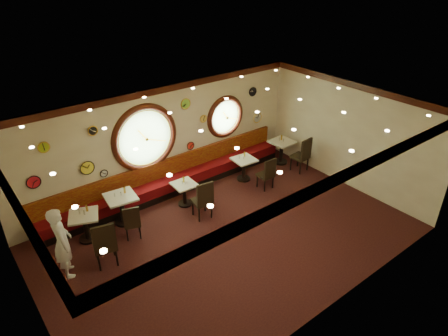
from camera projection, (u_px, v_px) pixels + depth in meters
floor at (229, 237)px, 10.11m from camera, size 9.00×6.00×0.00m
ceiling at (230, 119)px, 8.57m from camera, size 9.00×6.00×0.02m
wall_back at (164, 140)px, 11.41m from camera, size 9.00×0.02×3.20m
wall_front at (332, 250)px, 7.26m from camera, size 9.00×0.02×3.20m
wall_left at (27, 265)px, 6.91m from camera, size 0.02×6.00×3.20m
wall_right at (349, 135)px, 11.76m from camera, size 0.02×6.00×3.20m
molding_back at (161, 90)px, 10.65m from camera, size 9.00×0.10×0.18m
molding_front at (342, 177)px, 6.57m from camera, size 9.00×0.10×0.18m
molding_left at (7, 190)px, 6.21m from camera, size 0.10×6.00×0.18m
molding_right at (356, 85)px, 11.00m from camera, size 0.10×6.00×0.18m
banquette_base at (173, 189)px, 11.94m from camera, size 8.00×0.55×0.20m
banquette_seat at (172, 182)px, 11.82m from camera, size 8.00×0.55×0.30m
banquette_back at (167, 167)px, 11.78m from camera, size 8.00×0.10×0.55m
porthole_left_glass at (145, 138)px, 10.96m from camera, size 1.66×0.02×1.66m
porthole_left_frame at (145, 138)px, 10.95m from camera, size 1.98×0.18×1.98m
porthole_left_ring at (145, 138)px, 10.93m from camera, size 1.61×0.03×1.61m
porthole_right_glass at (225, 117)px, 12.50m from camera, size 1.10×0.02×1.10m
porthole_right_frame at (225, 117)px, 12.48m from camera, size 1.38×0.18×1.38m
porthole_right_ring at (226, 117)px, 12.46m from camera, size 1.09×0.03×1.09m
wall_clock_0 at (44, 147)px, 9.30m from camera, size 0.26×0.03×0.26m
wall_clock_1 at (104, 173)px, 10.55m from camera, size 0.20×0.03×0.20m
wall_clock_2 at (34, 182)px, 9.47m from camera, size 0.32×0.03×0.32m
wall_clock_3 at (185, 104)px, 11.33m from camera, size 0.30×0.03×0.30m
wall_clock_4 at (190, 146)px, 12.03m from camera, size 0.24×0.03×0.24m
wall_clock_5 at (257, 118)px, 13.37m from camera, size 0.34×0.03×0.34m
wall_clock_6 at (93, 131)px, 9.90m from camera, size 0.24×0.03×0.24m
wall_clock_7 at (203, 119)px, 11.94m from camera, size 0.22×0.03×0.22m
wall_clock_8 at (253, 92)px, 12.77m from camera, size 0.28×0.03×0.28m
wall_clock_9 at (87, 168)px, 10.19m from camera, size 0.36×0.03×0.36m
table_a at (85, 224)px, 9.79m from camera, size 0.90×0.90×0.76m
table_b at (122, 206)px, 10.40m from camera, size 0.84×0.84×0.83m
table_c at (184, 191)px, 11.20m from camera, size 0.65×0.65×0.69m
table_d at (244, 167)px, 12.42m from camera, size 0.71×0.71×0.73m
table_e at (281, 149)px, 13.40m from camera, size 0.77×0.77×0.80m
chair_a at (105, 242)px, 8.87m from camera, size 0.61×0.61×0.75m
chair_b at (132, 220)px, 9.81m from camera, size 0.52×0.52×0.60m
chair_c at (204, 198)px, 10.51m from camera, size 0.53×0.53×0.71m
chair_d at (268, 172)px, 11.88m from camera, size 0.44×0.44×0.63m
chair_e at (303, 153)px, 12.79m from camera, size 0.54×0.54×0.73m
condiment_a_salt at (79, 212)px, 9.66m from camera, size 0.04×0.04×0.11m
condiment_b_salt at (115, 195)px, 10.21m from camera, size 0.03×0.03×0.09m
condiment_c_salt at (182, 183)px, 11.05m from camera, size 0.03×0.03×0.09m
condiment_d_salt at (239, 157)px, 12.28m from camera, size 0.03×0.03×0.10m
condiment_a_pepper at (84, 213)px, 9.64m from camera, size 0.04×0.04×0.11m
condiment_b_pepper at (121, 194)px, 10.27m from camera, size 0.04×0.04×0.10m
condiment_c_pepper at (185, 183)px, 11.04m from camera, size 0.03×0.03×0.09m
condiment_d_pepper at (243, 157)px, 12.29m from camera, size 0.03×0.03×0.09m
condiment_a_bottle at (87, 208)px, 9.76m from camera, size 0.05×0.05×0.17m
condiment_b_bottle at (125, 190)px, 10.35m from camera, size 0.05×0.05×0.18m
condiment_c_bottle at (184, 180)px, 11.11m from camera, size 0.05×0.05×0.17m
condiment_d_bottle at (245, 154)px, 12.42m from camera, size 0.05×0.05×0.15m
condiment_e_salt at (280, 139)px, 13.28m from camera, size 0.04×0.04×0.11m
condiment_e_pepper at (283, 140)px, 13.22m from camera, size 0.03×0.03×0.09m
condiment_e_bottle at (281, 137)px, 13.31m from camera, size 0.05×0.05×0.17m
waiter at (62, 242)px, 8.59m from camera, size 0.50×0.68×1.72m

